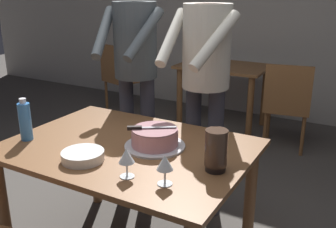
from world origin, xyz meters
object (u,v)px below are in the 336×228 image
cake_on_platter (155,138)px  hurricane_lamp (216,150)px  plate_stack (83,156)px  background_chair_0 (120,76)px  wine_glass_near (126,157)px  main_dining_table (128,164)px  cake_knife (142,128)px  person_cutting_cake (205,69)px  water_bottle (25,121)px  person_standing_beside (135,61)px  wine_glass_far (165,163)px  background_chair_1 (287,103)px  background_table (223,79)px

cake_on_platter → hurricane_lamp: hurricane_lamp is taller
plate_stack → background_chair_0: bearing=122.7°
wine_glass_near → hurricane_lamp: hurricane_lamp is taller
main_dining_table → cake_knife: 0.24m
plate_stack → hurricane_lamp: (0.64, 0.23, 0.08)m
main_dining_table → person_cutting_cake: person_cutting_cake is taller
water_bottle → person_standing_beside: bearing=81.5°
wine_glass_far → water_bottle: water_bottle is taller
main_dining_table → person_cutting_cake: size_ratio=0.79×
main_dining_table → wine_glass_near: bearing=-55.5°
background_chair_1 → main_dining_table: bearing=-101.0°
cake_knife → person_standing_beside: bearing=125.8°
main_dining_table → background_table: size_ratio=1.36×
wine_glass_near → person_cutting_cake: 1.03m
main_dining_table → hurricane_lamp: 0.59m
cake_on_platter → person_cutting_cake: 0.69m
main_dining_table → hurricane_lamp: (0.55, -0.04, 0.22)m
water_bottle → background_chair_1: size_ratio=0.28×
background_chair_0 → water_bottle: bearing=-64.8°
person_standing_beside → person_cutting_cake: bearing=-3.0°
wine_glass_near → background_chair_0: size_ratio=0.16×
background_table → plate_stack: bearing=-83.6°
person_cutting_cake → cake_knife: bearing=-96.2°
plate_stack → cake_on_platter: bearing=54.8°
main_dining_table → background_chair_1: bearing=79.0°
hurricane_lamp → background_chair_1: size_ratio=0.23×
person_standing_beside → wine_glass_near: bearing=-58.3°
hurricane_lamp → person_standing_beside: (-0.98, 0.77, 0.22)m
background_chair_1 → background_chair_0: bearing=174.6°
wine_glass_near → background_chair_1: background_chair_1 is taller
wine_glass_far → background_chair_0: bearing=129.5°
cake_knife → background_chair_1: 2.19m
person_cutting_cake → background_table: size_ratio=1.72×
wine_glass_near → person_standing_beside: person_standing_beside is taller
background_table → water_bottle: bearing=-93.6°
cake_knife → person_cutting_cake: (0.07, 0.68, 0.21)m
plate_stack → water_bottle: bearing=173.0°
plate_stack → person_cutting_cake: bearing=75.7°
water_bottle → background_chair_0: water_bottle is taller
cake_on_platter → background_chair_1: (0.28, 2.09, -0.31)m
background_chair_1 → person_cutting_cake: bearing=-100.3°
main_dining_table → cake_knife: bearing=14.5°
background_chair_1 → wine_glass_near: bearing=-94.8°
hurricane_lamp → person_cutting_cake: (-0.39, 0.74, 0.22)m
wine_glass_far → person_cutting_cake: person_cutting_cake is taller
water_bottle → person_standing_beside: size_ratio=0.15×
cake_knife → background_chair_0: size_ratio=0.26×
wine_glass_near → hurricane_lamp: bearing=38.1°
main_dining_table → background_chair_1: 2.19m
wine_glass_far → background_chair_0: size_ratio=0.16×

